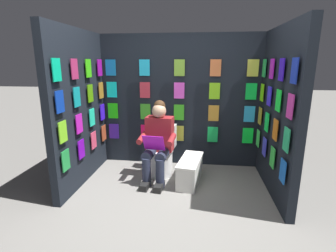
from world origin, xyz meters
TOP-DOWN VIEW (x-y plane):
  - ground_plane at (0.00, 0.00)m, footprint 30.00×30.00m
  - display_wall_back at (-0.00, -1.66)m, footprint 2.73×0.14m
  - display_wall_left at (-1.36, -0.80)m, footprint 0.14×1.61m
  - display_wall_right at (1.36, -0.80)m, footprint 0.14×1.61m
  - toilet at (0.24, -1.16)m, footprint 0.43×0.57m
  - person_reading at (0.26, -0.94)m, footprint 0.55×0.71m
  - comic_longbox_near at (-0.23, -0.89)m, footprint 0.39×0.77m

SIDE VIEW (x-z plane):
  - ground_plane at x=0.00m, z-range 0.00..0.00m
  - comic_longbox_near at x=-0.23m, z-range 0.00..0.36m
  - toilet at x=0.24m, z-range -0.06..0.71m
  - person_reading at x=0.26m, z-range 0.00..1.20m
  - display_wall_back at x=0.00m, z-range 0.00..2.18m
  - display_wall_left at x=-1.36m, z-range 0.00..2.18m
  - display_wall_right at x=1.36m, z-range 0.00..2.18m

